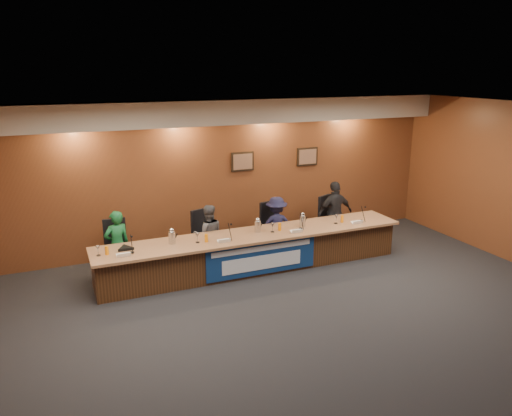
{
  "coord_description": "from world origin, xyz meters",
  "views": [
    {
      "loc": [
        -3.51,
        -6.02,
        3.84
      ],
      "look_at": [
        0.2,
        2.75,
        1.14
      ],
      "focal_mm": 35.0,
      "sensor_mm": 36.0,
      "label": 1
    }
  ],
  "objects_px": {
    "panelist_a": "(117,245)",
    "speakerphone": "(125,248)",
    "panelist_b": "(208,235)",
    "office_chair_d": "(332,223)",
    "banner": "(262,258)",
    "office_chair_c": "(274,231)",
    "carafe_left": "(172,238)",
    "carafe_mid": "(258,226)",
    "office_chair_b": "(207,240)",
    "office_chair_a": "(117,252)",
    "carafe_right": "(303,221)",
    "panelist_c": "(276,226)",
    "panelist_d": "(335,213)",
    "dais_body": "(253,252)"
  },
  "relations": [
    {
      "from": "carafe_mid",
      "to": "speakerphone",
      "type": "height_order",
      "value": "carafe_mid"
    },
    {
      "from": "panelist_b",
      "to": "office_chair_c",
      "type": "relative_size",
      "value": 2.57
    },
    {
      "from": "office_chair_d",
      "to": "carafe_left",
      "type": "relative_size",
      "value": 2.09
    },
    {
      "from": "office_chair_d",
      "to": "carafe_left",
      "type": "height_order",
      "value": "carafe_left"
    },
    {
      "from": "office_chair_b",
      "to": "panelist_d",
      "type": "bearing_deg",
      "value": -22.16
    },
    {
      "from": "panelist_a",
      "to": "office_chair_a",
      "type": "distance_m",
      "value": 0.2
    },
    {
      "from": "panelist_a",
      "to": "office_chair_b",
      "type": "distance_m",
      "value": 1.78
    },
    {
      "from": "dais_body",
      "to": "carafe_right",
      "type": "distance_m",
      "value": 1.18
    },
    {
      "from": "panelist_d",
      "to": "office_chair_d",
      "type": "xyz_separation_m",
      "value": [
        0.0,
        0.1,
        -0.24
      ]
    },
    {
      "from": "panelist_a",
      "to": "office_chair_c",
      "type": "distance_m",
      "value": 3.27
    },
    {
      "from": "panelist_c",
      "to": "carafe_right",
      "type": "relative_size",
      "value": 5.27
    },
    {
      "from": "panelist_a",
      "to": "carafe_right",
      "type": "distance_m",
      "value": 3.61
    },
    {
      "from": "banner",
      "to": "panelist_b",
      "type": "bearing_deg",
      "value": 125.21
    },
    {
      "from": "panelist_b",
      "to": "office_chair_b",
      "type": "xyz_separation_m",
      "value": [
        0.0,
        0.1,
        -0.14
      ]
    },
    {
      "from": "banner",
      "to": "office_chair_d",
      "type": "relative_size",
      "value": 4.58
    },
    {
      "from": "banner",
      "to": "office_chair_b",
      "type": "relative_size",
      "value": 4.58
    },
    {
      "from": "carafe_right",
      "to": "speakerphone",
      "type": "xyz_separation_m",
      "value": [
        -3.48,
        0.05,
        -0.09
      ]
    },
    {
      "from": "panelist_a",
      "to": "speakerphone",
      "type": "relative_size",
      "value": 4.11
    },
    {
      "from": "panelist_c",
      "to": "office_chair_a",
      "type": "height_order",
      "value": "panelist_c"
    },
    {
      "from": "office_chair_b",
      "to": "speakerphone",
      "type": "xyz_separation_m",
      "value": [
        -1.7,
        -0.67,
        0.3
      ]
    },
    {
      "from": "dais_body",
      "to": "panelist_b",
      "type": "bearing_deg",
      "value": 139.93
    },
    {
      "from": "office_chair_c",
      "to": "carafe_right",
      "type": "xyz_separation_m",
      "value": [
        0.28,
        -0.72,
        0.39
      ]
    },
    {
      "from": "office_chair_b",
      "to": "carafe_right",
      "type": "height_order",
      "value": "carafe_right"
    },
    {
      "from": "carafe_mid",
      "to": "office_chair_a",
      "type": "bearing_deg",
      "value": 165.25
    },
    {
      "from": "office_chair_d",
      "to": "carafe_right",
      "type": "bearing_deg",
      "value": -172.22
    },
    {
      "from": "panelist_d",
      "to": "office_chair_b",
      "type": "height_order",
      "value": "panelist_d"
    },
    {
      "from": "panelist_a",
      "to": "carafe_mid",
      "type": "relative_size",
      "value": 5.88
    },
    {
      "from": "office_chair_c",
      "to": "speakerphone",
      "type": "height_order",
      "value": "speakerphone"
    },
    {
      "from": "panelist_d",
      "to": "office_chair_a",
      "type": "relative_size",
      "value": 3.01
    },
    {
      "from": "office_chair_a",
      "to": "carafe_left",
      "type": "relative_size",
      "value": 2.09
    },
    {
      "from": "panelist_a",
      "to": "carafe_right",
      "type": "height_order",
      "value": "panelist_a"
    },
    {
      "from": "dais_body",
      "to": "panelist_b",
      "type": "relative_size",
      "value": 4.86
    },
    {
      "from": "panelist_a",
      "to": "office_chair_b",
      "type": "height_order",
      "value": "panelist_a"
    },
    {
      "from": "panelist_d",
      "to": "banner",
      "type": "bearing_deg",
      "value": 24.94
    },
    {
      "from": "banner",
      "to": "office_chair_c",
      "type": "bearing_deg",
      "value": 55.37
    },
    {
      "from": "carafe_right",
      "to": "carafe_left",
      "type": "bearing_deg",
      "value": 179.16
    },
    {
      "from": "carafe_left",
      "to": "carafe_mid",
      "type": "xyz_separation_m",
      "value": [
        1.69,
        0.0,
        -0.0
      ]
    },
    {
      "from": "banner",
      "to": "carafe_right",
      "type": "relative_size",
      "value": 9.32
    },
    {
      "from": "panelist_d",
      "to": "carafe_mid",
      "type": "bearing_deg",
      "value": 15.47
    },
    {
      "from": "dais_body",
      "to": "carafe_right",
      "type": "xyz_separation_m",
      "value": [
        1.06,
        -0.02,
        0.52
      ]
    },
    {
      "from": "panelist_b",
      "to": "office_chair_d",
      "type": "distance_m",
      "value": 2.93
    },
    {
      "from": "office_chair_d",
      "to": "carafe_right",
      "type": "height_order",
      "value": "carafe_right"
    },
    {
      "from": "carafe_left",
      "to": "carafe_right",
      "type": "bearing_deg",
      "value": -0.84
    },
    {
      "from": "banner",
      "to": "office_chair_d",
      "type": "bearing_deg",
      "value": 27.01
    },
    {
      "from": "banner",
      "to": "speakerphone",
      "type": "xyz_separation_m",
      "value": [
        -2.42,
        0.45,
        0.4
      ]
    },
    {
      "from": "panelist_c",
      "to": "panelist_d",
      "type": "xyz_separation_m",
      "value": [
        1.43,
        0.0,
        0.1
      ]
    },
    {
      "from": "panelist_d",
      "to": "carafe_left",
      "type": "bearing_deg",
      "value": 8.81
    },
    {
      "from": "panelist_c",
      "to": "carafe_right",
      "type": "bearing_deg",
      "value": 124.87
    },
    {
      "from": "carafe_mid",
      "to": "office_chair_d",
      "type": "bearing_deg",
      "value": 17.94
    },
    {
      "from": "panelist_a",
      "to": "office_chair_d",
      "type": "height_order",
      "value": "panelist_a"
    }
  ]
}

